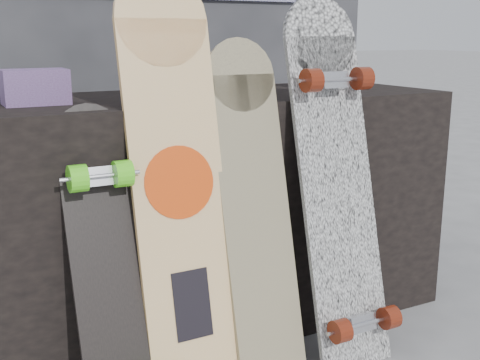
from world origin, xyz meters
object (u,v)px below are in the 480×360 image
longboard_celtic (255,200)px  skateboard_dark (108,262)px  vendor_table (213,209)px  longboard_geisha (178,176)px  longboard_cascadia (338,175)px

longboard_celtic → skateboard_dark: 0.46m
skateboard_dark → vendor_table: bearing=38.0°
longboard_celtic → skateboard_dark: bearing=-178.2°
longboard_geisha → skateboard_dark: bearing=-170.1°
longboard_cascadia → longboard_celtic: bearing=173.1°
longboard_celtic → longboard_geisha: bearing=174.1°
longboard_geisha → skateboard_dark: 0.30m
longboard_cascadia → vendor_table: bearing=120.8°
longboard_geisha → longboard_cascadia: bearing=-6.5°
vendor_table → skateboard_dark: bearing=-142.0°
longboard_cascadia → skateboard_dark: size_ratio=1.36×
longboard_geisha → skateboard_dark: size_ratio=1.42×
longboard_cascadia → skateboard_dark: bearing=178.5°
longboard_celtic → longboard_cascadia: 0.28m
longboard_cascadia → skateboard_dark: (-0.72, 0.02, -0.16)m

